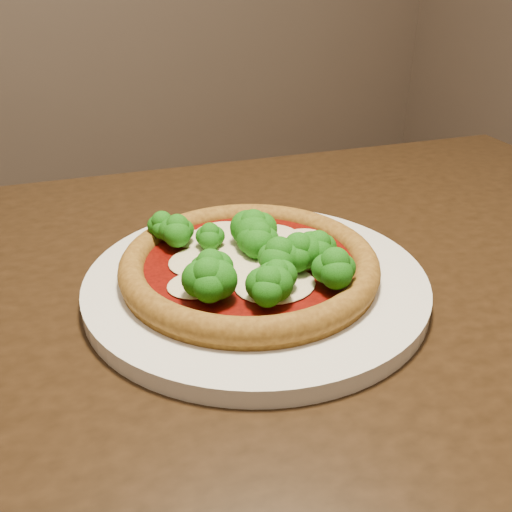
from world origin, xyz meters
name	(u,v)px	position (x,y,z in m)	size (l,w,h in m)	color
dining_table	(277,380)	(0.13, 0.05, 0.65)	(1.27, 1.02, 0.75)	black
plate	(256,283)	(0.12, 0.08, 0.76)	(0.35, 0.35, 0.02)	silver
pizza	(251,261)	(0.11, 0.08, 0.79)	(0.26, 0.26, 0.06)	olive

